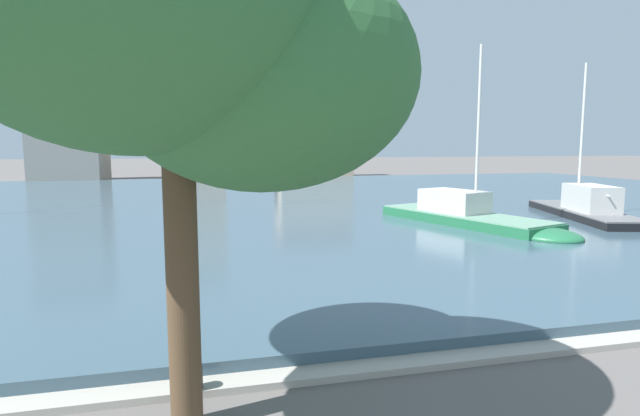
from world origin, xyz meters
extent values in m
cube|color=#3D5666|center=(0.00, 31.34, 0.16)|extent=(83.44, 46.26, 0.33)
cube|color=#ADA89E|center=(0.00, 7.96, 0.06)|extent=(83.44, 0.50, 0.12)
cube|color=#236B42|center=(10.76, 20.13, 0.36)|extent=(4.74, 8.58, 0.72)
ellipsoid|color=#236B42|center=(11.95, 16.39, 0.36)|extent=(2.89, 3.39, 0.68)
cube|color=gray|center=(10.76, 20.13, 0.75)|extent=(4.64, 8.40, 0.06)
cube|color=silver|center=(10.58, 20.72, 1.25)|extent=(2.44, 3.25, 0.95)
cylinder|color=silver|center=(10.95, 19.54, 4.26)|extent=(0.12, 0.12, 7.08)
cylinder|color=silver|center=(10.52, 20.92, 1.62)|extent=(0.95, 2.78, 0.08)
cube|color=black|center=(17.26, 20.51, 0.32)|extent=(4.33, 8.62, 0.64)
ellipsoid|color=black|center=(18.38, 24.34, 0.32)|extent=(2.60, 3.34, 0.61)
cube|color=slate|center=(17.26, 20.51, 0.67)|extent=(4.25, 8.45, 0.06)
cube|color=silver|center=(17.08, 19.91, 1.29)|extent=(2.20, 3.22, 1.19)
cylinder|color=silver|center=(17.44, 21.12, 4.09)|extent=(0.12, 0.12, 6.90)
cylinder|color=silver|center=(17.02, 19.71, 1.54)|extent=(0.90, 2.84, 0.08)
cylinder|color=brown|center=(-0.76, 7.00, 1.83)|extent=(0.41, 0.41, 3.65)
ellipsoid|color=#336B38|center=(-0.76, 7.00, 4.89)|extent=(3.51, 3.51, 2.63)
ellipsoid|color=#336B38|center=(0.26, 6.72, 4.55)|extent=(3.79, 3.79, 2.84)
ellipsoid|color=#336B38|center=(-1.25, 8.09, 5.09)|extent=(3.22, 3.22, 2.41)
ellipsoid|color=#336B38|center=(-1.13, 6.12, 5.09)|extent=(4.01, 4.01, 3.01)
cylinder|color=#232326|center=(-0.66, 7.81, 0.25)|extent=(0.24, 0.24, 0.50)
cube|color=gray|center=(-12.79, 57.26, 5.97)|extent=(6.54, 7.45, 11.94)
cube|color=#42424C|center=(-12.79, 57.26, 12.34)|extent=(6.67, 7.60, 0.80)
cube|color=tan|center=(-0.10, 59.96, 5.79)|extent=(5.72, 7.28, 11.59)
cube|color=#42424C|center=(-0.10, 59.96, 11.99)|extent=(5.84, 7.43, 0.80)
cube|color=#C6B293|center=(12.84, 57.81, 3.62)|extent=(8.30, 5.11, 7.24)
cube|color=brown|center=(12.84, 57.81, 7.64)|extent=(8.47, 5.21, 0.80)
camera|label=1|loc=(-0.58, 0.46, 3.70)|focal=28.48mm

